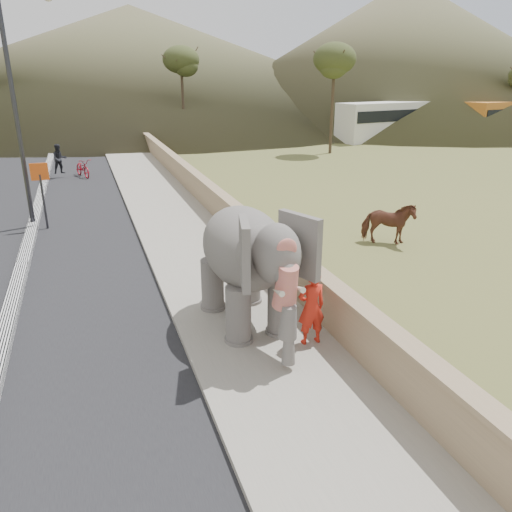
{
  "coord_description": "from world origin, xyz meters",
  "views": [
    {
      "loc": [
        -3.03,
        -4.87,
        5.3
      ],
      "look_at": [
        0.2,
        4.44,
        1.7
      ],
      "focal_mm": 35.0,
      "sensor_mm": 36.0,
      "label": 1
    }
  ],
  "objects": [
    {
      "name": "motorcyclist",
      "position": [
        -3.48,
        23.86,
        0.69
      ],
      "size": [
        2.17,
        1.99,
        1.82
      ],
      "color": "maroon",
      "rests_on": "ground"
    },
    {
      "name": "road",
      "position": [
        -5.0,
        10.0,
        0.01
      ],
      "size": [
        7.0,
        120.0,
        0.03
      ],
      "primitive_type": "cube",
      "color": "black",
      "rests_on": "ground"
    },
    {
      "name": "elephant_and_man",
      "position": [
        0.02,
        4.61,
        1.48
      ],
      "size": [
        2.29,
        3.81,
        2.68
      ],
      "color": "slate",
      "rests_on": "ground"
    },
    {
      "name": "walkway",
      "position": [
        0.0,
        10.0,
        0.07
      ],
      "size": [
        3.0,
        120.0,
        0.15
      ],
      "primitive_type": "cube",
      "color": "#9E9687",
      "rests_on": "ground"
    },
    {
      "name": "bus_white",
      "position": [
        22.51,
        32.79,
        1.55
      ],
      "size": [
        11.28,
        4.69,
        3.1
      ],
      "primitive_type": "cube",
      "rotation": [
        0.0,
        0.0,
        1.78
      ],
      "color": "silver",
      "rests_on": "ground"
    },
    {
      "name": "trees",
      "position": [
        -2.15,
        27.51,
        3.99
      ],
      "size": [
        47.69,
        44.04,
        8.97
      ],
      "color": "#473828",
      "rests_on": "ground"
    },
    {
      "name": "parapet",
      "position": [
        1.65,
        10.0,
        0.55
      ],
      "size": [
        0.3,
        120.0,
        1.1
      ],
      "primitive_type": "cube",
      "color": "tan",
      "rests_on": "ground"
    },
    {
      "name": "ground",
      "position": [
        0.0,
        0.0,
        0.0
      ],
      "size": [
        160.0,
        160.0,
        0.0
      ],
      "primitive_type": "plane",
      "color": "olive",
      "rests_on": "ground"
    },
    {
      "name": "cow",
      "position": [
        6.2,
        8.53,
        0.71
      ],
      "size": [
        1.83,
        1.49,
        1.41
      ],
      "primitive_type": "imported",
      "rotation": [
        0.0,
        0.0,
        1.06
      ],
      "color": "brown",
      "rests_on": "ground"
    },
    {
      "name": "median",
      "position": [
        -5.0,
        10.0,
        0.11
      ],
      "size": [
        0.35,
        120.0,
        0.22
      ],
      "primitive_type": "cube",
      "color": "black",
      "rests_on": "ground"
    },
    {
      "name": "hill_right",
      "position": [
        36.0,
        52.0,
        8.0
      ],
      "size": [
        56.0,
        56.0,
        16.0
      ],
      "primitive_type": "cone",
      "color": "brown",
      "rests_on": "ground"
    },
    {
      "name": "bus_orange",
      "position": [
        33.58,
        31.04,
        1.55
      ],
      "size": [
        11.27,
        4.54,
        3.1
      ],
      "primitive_type": "cube",
      "rotation": [
        0.0,
        0.0,
        1.76
      ],
      "color": "#C97123",
      "rests_on": "ground"
    },
    {
      "name": "lamppost",
      "position": [
        -4.69,
        14.45,
        4.87
      ],
      "size": [
        1.76,
        0.36,
        8.0
      ],
      "color": "#2F2F34",
      "rests_on": "ground"
    },
    {
      "name": "signboard",
      "position": [
        -4.5,
        14.0,
        1.64
      ],
      "size": [
        0.6,
        0.08,
        2.4
      ],
      "color": "#2D2D33",
      "rests_on": "ground"
    },
    {
      "name": "distant_car",
      "position": [
        18.97,
        35.34,
        0.72
      ],
      "size": [
        4.54,
        2.87,
        1.44
      ],
      "primitive_type": "imported",
      "rotation": [
        0.0,
        0.0,
        1.27
      ],
      "color": "silver",
      "rests_on": "ground"
    },
    {
      "name": "hill_far",
      "position": [
        5.0,
        70.0,
        7.0
      ],
      "size": [
        80.0,
        80.0,
        14.0
      ],
      "primitive_type": "cone",
      "color": "brown",
      "rests_on": "ground"
    }
  ]
}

